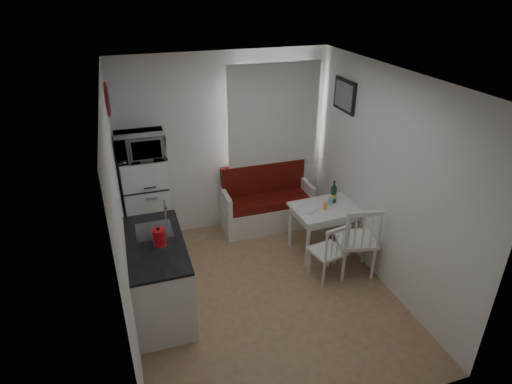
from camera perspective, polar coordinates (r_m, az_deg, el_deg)
floor at (r=5.34m, az=1.08°, el=-13.42°), size 3.00×3.50×0.02m
ceiling at (r=4.16m, az=1.39°, el=15.00°), size 3.00×3.50×0.02m
wall_back at (r=6.14m, az=-4.16°, el=6.30°), size 3.00×0.02×2.60m
wall_front at (r=3.30m, az=11.54°, el=-14.71°), size 3.00×0.02×2.60m
wall_left at (r=4.41m, az=-17.58°, el=-3.80°), size 0.02×3.50×2.60m
wall_right at (r=5.25m, az=16.89°, el=1.40°), size 0.02×3.50×2.60m
window at (r=6.20m, az=2.18°, el=9.73°), size 1.22×0.06×1.47m
curtain at (r=6.13m, az=2.41°, el=9.99°), size 1.35×0.02×1.50m
kitchen_counter at (r=5.00m, az=-12.83°, el=-10.77°), size 0.62×1.32×1.16m
wall_sign at (r=5.45m, az=-19.11°, el=11.59°), size 0.03×0.40×0.40m
picture_frame at (r=5.86m, az=11.70°, el=12.49°), size 0.04×0.52×0.42m
bench at (r=6.49m, az=1.40°, el=-1.98°), size 1.35×0.52×0.97m
dining_table at (r=5.86m, az=9.36°, el=-2.62°), size 0.94×0.68×0.68m
chair_left at (r=5.32m, az=10.00°, el=-7.28°), size 0.45×0.43×0.44m
chair_right at (r=5.42m, az=13.88°, el=-5.57°), size 0.55×0.54×0.54m
fridge at (r=5.93m, az=-14.24°, el=-1.71°), size 0.56×0.56×1.40m
microwave at (r=5.53m, az=-15.20°, el=5.96°), size 0.60×0.41×0.33m
kettle at (r=4.62m, az=-12.79°, el=-5.86°), size 0.16×0.16×0.22m
wine_bottle at (r=5.89m, az=10.33°, el=0.06°), size 0.08×0.08×0.32m
drinking_glass_orange at (r=5.74m, az=9.23°, el=-1.87°), size 0.05×0.05×0.09m
drinking_glass_blue at (r=5.87m, az=9.94°, el=-1.19°), size 0.06×0.06×0.10m
plate at (r=5.72m, az=6.65°, el=-2.25°), size 0.26×0.26×0.02m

